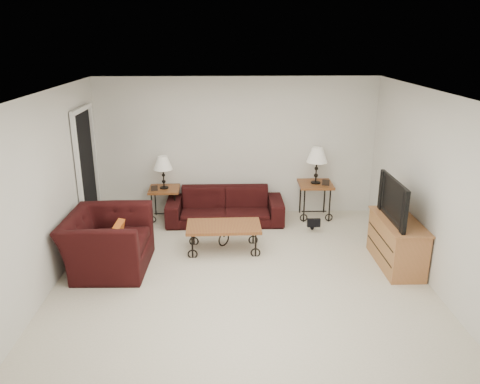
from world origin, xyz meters
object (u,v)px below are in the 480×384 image
(lamp_right, at_px, (316,166))
(lamp_left, at_px, (163,172))
(coffee_table, at_px, (224,238))
(tv_stand, at_px, (397,243))
(sofa, at_px, (225,206))
(armchair, at_px, (108,242))
(backpack, at_px, (313,218))
(television, at_px, (400,200))
(side_table_right, at_px, (315,200))
(side_table_left, at_px, (165,204))

(lamp_right, bearing_deg, lamp_left, -180.00)
(coffee_table, relative_size, tv_stand, 0.97)
(sofa, height_order, armchair, armchair)
(tv_stand, bearing_deg, backpack, 126.42)
(tv_stand, height_order, television, television)
(side_table_right, bearing_deg, sofa, -173.69)
(armchair, xyz_separation_m, backpack, (3.14, 1.27, -0.19))
(armchair, bearing_deg, coffee_table, -71.00)
(side_table_left, xyz_separation_m, lamp_right, (2.71, 0.00, 0.69))
(tv_stand, bearing_deg, lamp_right, 113.43)
(lamp_left, bearing_deg, side_table_right, 0.00)
(lamp_right, distance_m, television, 2.07)
(lamp_right, bearing_deg, backpack, -103.06)
(armchair, bearing_deg, side_table_left, -15.55)
(side_table_right, bearing_deg, backpack, -103.06)
(lamp_right, height_order, tv_stand, lamp_right)
(lamp_left, xyz_separation_m, coffee_table, (1.06, -1.35, -0.66))
(lamp_right, distance_m, backpack, 0.98)
(backpack, bearing_deg, side_table_right, 68.60)
(sofa, height_order, backpack, sofa)
(sofa, distance_m, armchair, 2.36)
(side_table_left, height_order, armchair, armchair)
(lamp_right, xyz_separation_m, tv_stand, (0.83, -1.91, -0.63))
(side_table_right, xyz_separation_m, lamp_left, (-2.71, -0.00, 0.55))
(sofa, xyz_separation_m, side_table_right, (1.63, 0.18, 0.03))
(armchair, bearing_deg, sofa, -42.91)
(lamp_right, relative_size, armchair, 0.52)
(sofa, height_order, side_table_right, side_table_right)
(lamp_left, height_order, tv_stand, lamp_left)
(coffee_table, relative_size, backpack, 2.57)
(armchair, bearing_deg, lamp_right, -58.88)
(side_table_left, bearing_deg, side_table_right, 0.00)
(armchair, bearing_deg, television, -89.13)
(side_table_left, relative_size, lamp_right, 0.89)
(television, relative_size, backpack, 2.38)
(lamp_left, distance_m, tv_stand, 4.05)
(lamp_left, distance_m, armchair, 2.01)
(sofa, height_order, lamp_right, lamp_right)
(sofa, distance_m, tv_stand, 3.00)
(backpack, bearing_deg, coffee_table, -161.82)
(tv_stand, bearing_deg, side_table_right, 113.43)
(sofa, distance_m, side_table_left, 1.09)
(side_table_right, height_order, backpack, side_table_right)
(lamp_left, xyz_separation_m, lamp_right, (2.71, 0.00, 0.10))
(side_table_right, distance_m, armchair, 3.77)
(sofa, distance_m, side_table_right, 1.64)
(sofa, bearing_deg, coffee_table, -90.99)
(coffee_table, distance_m, tv_stand, 2.54)
(armchair, bearing_deg, tv_stand, -89.13)
(armchair, bearing_deg, lamp_left, -15.55)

